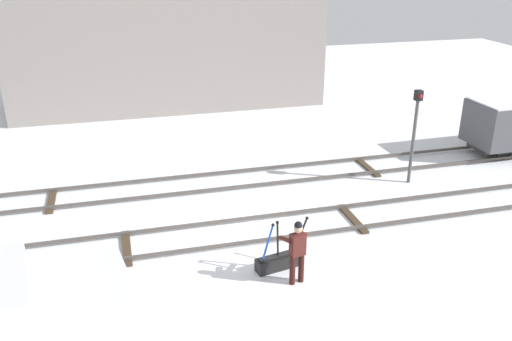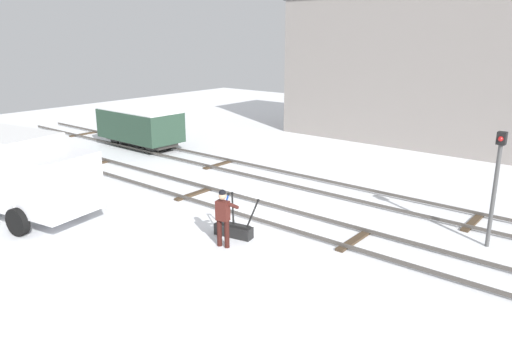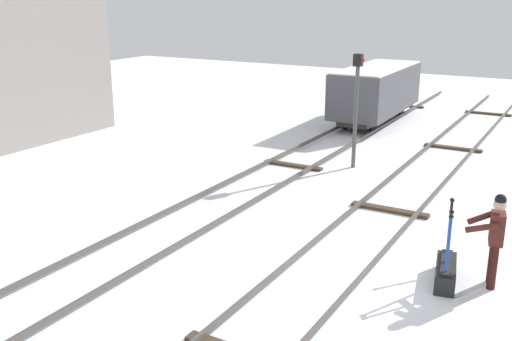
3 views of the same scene
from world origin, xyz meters
name	(u,v)px [view 1 (image 1 of 3)]	position (x,y,z in m)	size (l,w,h in m)	color
ground_plane	(245,234)	(0.00, 0.00, 0.00)	(60.00, 60.00, 0.00)	white
track_main_line	(245,231)	(0.00, 0.00, 0.11)	(44.00, 1.94, 0.18)	#4C4742
track_siding_near	(220,181)	(0.00, 3.84, 0.11)	(44.00, 1.94, 0.18)	#4C4742
switch_lever_frame	(278,260)	(0.41, -2.06, 0.25)	(1.54, 0.59, 1.45)	black
rail_worker	(297,248)	(0.67, -2.79, 1.01)	(0.63, 0.71, 1.78)	#351511
signal_post	(415,127)	(6.73, 2.19, 2.15)	(0.24, 0.32, 3.47)	#4C4C4C
apartment_building	(165,24)	(-0.51, 15.56, 4.20)	(16.34, 5.78, 8.39)	gray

